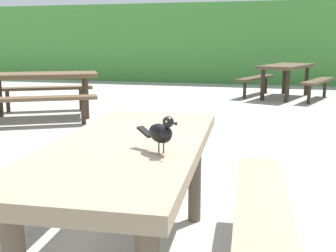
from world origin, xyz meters
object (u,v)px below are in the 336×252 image
Objects in this scene: picnic_table_mid_right at (286,73)px; picnic_table_mid_left at (41,84)px; picnic_table_foreground at (130,174)px; bird_grackle at (162,132)px.

picnic_table_mid_left is at bearing -138.54° from picnic_table_mid_right.
picnic_table_mid_left is at bearing 125.87° from picnic_table_foreground.
bird_grackle reaches higher than picnic_table_mid_right.
picnic_table_foreground is at bearing -97.85° from picnic_table_mid_right.
bird_grackle is 7.84m from picnic_table_mid_right.
picnic_table_foreground is 0.84× the size of picnic_table_mid_right.
picnic_table_foreground is 7.65m from picnic_table_mid_right.
bird_grackle is (0.23, -0.21, 0.29)m from picnic_table_foreground.
picnic_table_mid_left is 5.32m from picnic_table_mid_right.
bird_grackle reaches higher than picnic_table_mid_left.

